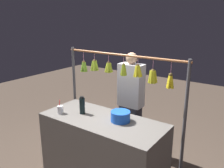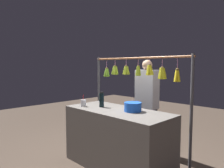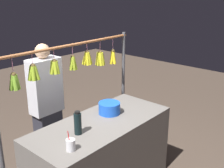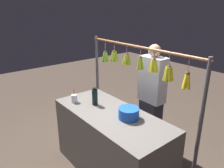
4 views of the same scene
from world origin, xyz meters
The scene contains 7 objects.
ground_plane centered at (0.00, 0.00, 0.00)m, with size 12.00×12.00×0.00m, color #493B30.
market_counter centered at (0.00, 0.00, 0.46)m, with size 1.72×0.75×0.91m, color #66605B.
display_rack centered at (0.00, -0.47, 1.30)m, with size 1.98×0.14×1.76m.
water_bottle centered at (0.35, 0.01, 1.03)m, with size 0.08×0.08×0.25m.
blue_bucket centered at (-0.24, -0.08, 0.98)m, with size 0.26×0.26×0.14m, color blue.
drink_cup centered at (0.61, 0.19, 0.97)m, with size 0.09×0.09×0.20m.
vendor_person centered at (0.09, -0.88, 0.84)m, with size 0.40×0.22×1.70m.
Camera 2 is at (-2.25, 2.36, 1.59)m, focal length 34.47 mm.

